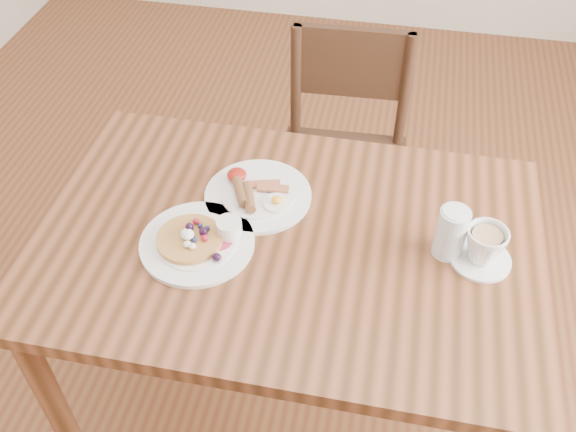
% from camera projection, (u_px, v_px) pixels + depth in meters
% --- Properties ---
extents(ground, '(5.00, 5.00, 0.00)m').
position_uv_depth(ground, '(288.00, 397.00, 2.05)').
color(ground, brown).
rests_on(ground, ground).
extents(dining_table, '(1.20, 0.80, 0.75)m').
position_uv_depth(dining_table, '(288.00, 264.00, 1.59)').
color(dining_table, brown).
rests_on(dining_table, ground).
extents(chair_far, '(0.44, 0.44, 0.88)m').
position_uv_depth(chair_far, '(343.00, 154.00, 2.15)').
color(chair_far, '#361C13').
rests_on(chair_far, ground).
extents(pancake_plate, '(0.27, 0.27, 0.06)m').
position_uv_depth(pancake_plate, '(199.00, 240.00, 1.50)').
color(pancake_plate, white).
rests_on(pancake_plate, dining_table).
extents(breakfast_plate, '(0.27, 0.27, 0.04)m').
position_uv_depth(breakfast_plate, '(256.00, 194.00, 1.61)').
color(breakfast_plate, white).
rests_on(breakfast_plate, dining_table).
extents(teacup_saucer, '(0.14, 0.14, 0.10)m').
position_uv_depth(teacup_saucer, '(484.00, 247.00, 1.44)').
color(teacup_saucer, white).
rests_on(teacup_saucer, dining_table).
extents(water_glass, '(0.07, 0.07, 0.13)m').
position_uv_depth(water_glass, '(451.00, 233.00, 1.44)').
color(water_glass, silver).
rests_on(water_glass, dining_table).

